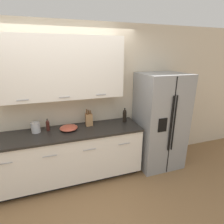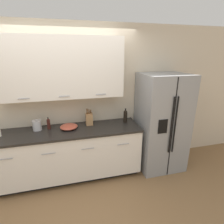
{
  "view_description": "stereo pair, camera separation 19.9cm",
  "coord_description": "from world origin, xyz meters",
  "px_view_note": "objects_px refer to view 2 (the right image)",
  "views": [
    {
      "loc": [
        -0.13,
        -1.87,
        2.09
      ],
      "look_at": [
        0.75,
        0.81,
        1.16
      ],
      "focal_mm": 28.0,
      "sensor_mm": 36.0,
      "label": 1
    },
    {
      "loc": [
        0.06,
        -1.93,
        2.09
      ],
      "look_at": [
        0.75,
        0.81,
        1.16
      ],
      "focal_mm": 28.0,
      "sensor_mm": 36.0,
      "label": 2
    }
  ],
  "objects_px": {
    "steel_canister": "(37,125)",
    "mixing_bowl": "(69,127)",
    "wine_bottle": "(125,116)",
    "knife_block": "(89,119)",
    "oil_bottle": "(49,124)",
    "refrigerator": "(161,123)"
  },
  "relations": [
    {
      "from": "knife_block",
      "to": "refrigerator",
      "type": "bearing_deg",
      "value": -8.15
    },
    {
      "from": "refrigerator",
      "to": "steel_canister",
      "type": "xyz_separation_m",
      "value": [
        -2.17,
        0.17,
        0.1
      ]
    },
    {
      "from": "refrigerator",
      "to": "mixing_bowl",
      "type": "relative_size",
      "value": 6.16
    },
    {
      "from": "oil_bottle",
      "to": "steel_canister",
      "type": "bearing_deg",
      "value": -179.28
    },
    {
      "from": "wine_bottle",
      "to": "mixing_bowl",
      "type": "xyz_separation_m",
      "value": [
        -1.01,
        -0.05,
        -0.09
      ]
    },
    {
      "from": "oil_bottle",
      "to": "mixing_bowl",
      "type": "bearing_deg",
      "value": -12.86
    },
    {
      "from": "wine_bottle",
      "to": "mixing_bowl",
      "type": "relative_size",
      "value": 0.91
    },
    {
      "from": "refrigerator",
      "to": "wine_bottle",
      "type": "bearing_deg",
      "value": 167.53
    },
    {
      "from": "refrigerator",
      "to": "knife_block",
      "type": "relative_size",
      "value": 6.04
    },
    {
      "from": "wine_bottle",
      "to": "knife_block",
      "type": "bearing_deg",
      "value": 176.29
    },
    {
      "from": "steel_canister",
      "to": "mixing_bowl",
      "type": "relative_size",
      "value": 0.63
    },
    {
      "from": "knife_block",
      "to": "steel_canister",
      "type": "relative_size",
      "value": 1.62
    },
    {
      "from": "oil_bottle",
      "to": "knife_block",
      "type": "bearing_deg",
      "value": 1.22
    },
    {
      "from": "wine_bottle",
      "to": "oil_bottle",
      "type": "xyz_separation_m",
      "value": [
        -1.33,
        0.03,
        -0.03
      ]
    },
    {
      "from": "steel_canister",
      "to": "mixing_bowl",
      "type": "xyz_separation_m",
      "value": [
        0.5,
        -0.07,
        -0.05
      ]
    },
    {
      "from": "refrigerator",
      "to": "steel_canister",
      "type": "relative_size",
      "value": 9.79
    },
    {
      "from": "wine_bottle",
      "to": "mixing_bowl",
      "type": "bearing_deg",
      "value": -177.41
    },
    {
      "from": "knife_block",
      "to": "wine_bottle",
      "type": "bearing_deg",
      "value": -3.71
    },
    {
      "from": "steel_canister",
      "to": "mixing_bowl",
      "type": "height_order",
      "value": "steel_canister"
    },
    {
      "from": "wine_bottle",
      "to": "steel_canister",
      "type": "relative_size",
      "value": 1.44
    },
    {
      "from": "wine_bottle",
      "to": "mixing_bowl",
      "type": "height_order",
      "value": "wine_bottle"
    },
    {
      "from": "oil_bottle",
      "to": "steel_canister",
      "type": "distance_m",
      "value": 0.18
    }
  ]
}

